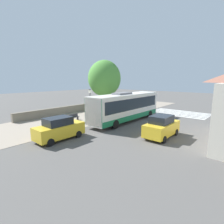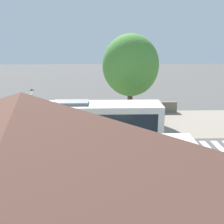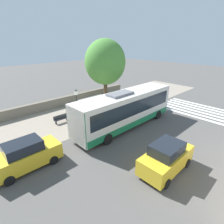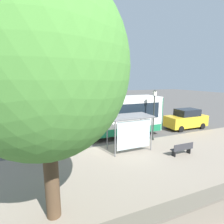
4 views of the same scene
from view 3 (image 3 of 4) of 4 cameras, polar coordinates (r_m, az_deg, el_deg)
name	(u,v)px [view 3 (image 3 of 4)]	position (r m, az deg, el deg)	size (l,w,h in m)	color
ground_plane	(112,122)	(19.36, 0.08, -3.14)	(120.00, 120.00, 0.00)	#514F4C
sidewalk_plaza	(88,111)	(22.55, -7.87, 0.43)	(9.00, 44.00, 0.02)	gray
crosswalk_stripes	(196,110)	(25.16, 25.87, 0.64)	(9.00, 5.25, 0.01)	silver
stone_wall	(71,99)	(25.58, -13.35, 4.07)	(0.60, 20.00, 1.19)	slate
bus	(126,109)	(17.54, 4.56, 1.04)	(2.68, 11.80, 3.81)	silver
bus_shelter	(94,102)	(18.91, -5.94, 3.18)	(1.79, 3.18, 2.60)	slate
pedestrian	(140,103)	(22.06, 9.21, 2.80)	(0.34, 0.24, 1.81)	#2D3347
bench	(61,118)	(19.73, -16.27, -2.05)	(0.40, 1.65, 0.88)	#333338
street_lamp_near	(77,108)	(16.28, -11.26, 1.26)	(0.28, 0.28, 4.34)	#2D332D
shade_tree	(105,62)	(25.10, -2.25, 15.90)	(5.63, 5.63, 8.68)	brown
parked_car_behind_bus	(26,155)	(13.63, -26.24, -12.56)	(1.97, 4.46, 2.08)	gold
parked_car_far_lane	(166,158)	(12.60, 17.30, -14.01)	(2.00, 4.24, 2.12)	gold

